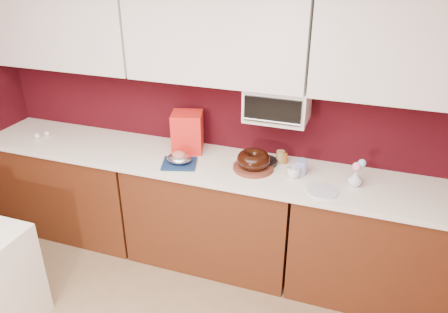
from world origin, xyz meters
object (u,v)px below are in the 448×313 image
bundt_cake (254,160)px  blue_jar (301,167)px  toaster_oven (277,103)px  foil_ham_nest (179,158)px  flower_vase (355,178)px  pandoro_box (187,132)px  coffee_mug (294,171)px

bundt_cake → blue_jar: bundt_cake is taller
toaster_oven → foil_ham_nest: 0.84m
bundt_cake → foil_ham_nest: bearing=-168.3°
foil_ham_nest → bundt_cake: bearing=11.7°
blue_jar → flower_vase: 0.39m
bundt_cake → pandoro_box: (-0.59, 0.14, 0.08)m
foil_ham_nest → blue_jar: blue_jar is taller
foil_ham_nest → toaster_oven: bearing=22.7°
toaster_oven → bundt_cake: 0.45m
foil_ham_nest → pandoro_box: pandoro_box is taller
toaster_oven → blue_jar: (0.22, -0.12, -0.42)m
toaster_oven → coffee_mug: toaster_oven is taller
flower_vase → foil_ham_nest: bearing=-174.9°
bundt_cake → flower_vase: (0.73, 0.00, -0.02)m
toaster_oven → blue_jar: toaster_oven is taller
toaster_oven → pandoro_box: 0.77m
bundt_cake → blue_jar: 0.35m
pandoro_box → flower_vase: size_ratio=2.64×
foil_ham_nest → blue_jar: size_ratio=1.69×
bundt_cake → foil_ham_nest: bundt_cake is taller
coffee_mug → flower_vase: size_ratio=0.77×
coffee_mug → flower_vase: flower_vase is taller
coffee_mug → flower_vase: (0.42, 0.02, 0.01)m
pandoro_box → blue_jar: pandoro_box is taller
pandoro_box → coffee_mug: 0.91m
bundt_cake → pandoro_box: bearing=166.4°
bundt_cake → blue_jar: (0.34, 0.05, -0.02)m
coffee_mug → blue_jar: size_ratio=0.85×
bundt_cake → pandoro_box: pandoro_box is taller
bundt_cake → toaster_oven: bearing=54.1°
pandoro_box → toaster_oven: bearing=-13.9°
foil_ham_nest → pandoro_box: (-0.04, 0.26, 0.11)m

